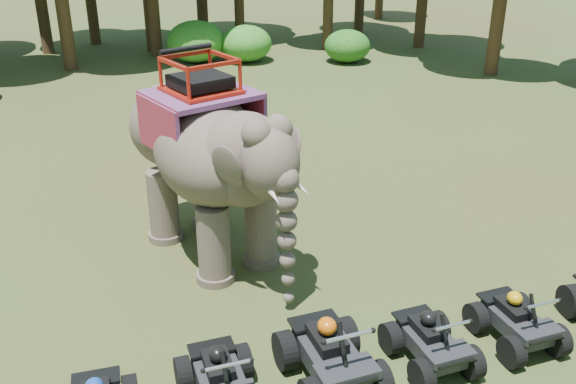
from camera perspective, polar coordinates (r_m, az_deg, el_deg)
name	(u,v)px	position (r m, az deg, el deg)	size (l,w,h in m)	color
ground	(307,308)	(12.35, 1.73, -10.27)	(110.00, 110.00, 0.00)	#47381E
elephant	(207,158)	(13.37, -7.19, 2.99)	(2.28, 5.18, 4.35)	brown
atv_1	(220,373)	(10.02, -6.03, -15.72)	(1.19, 1.63, 1.21)	black
atv_2	(331,347)	(10.33, 3.82, -13.60)	(1.35, 1.85, 1.37)	black
atv_3	(431,335)	(10.99, 12.63, -12.30)	(1.13, 1.55, 1.15)	black
atv_4	(518,314)	(11.87, 19.76, -10.19)	(1.13, 1.55, 1.15)	black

